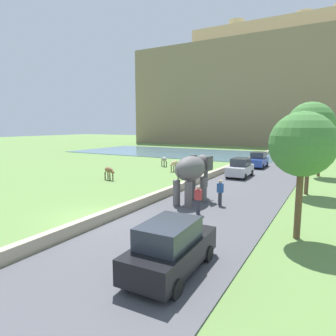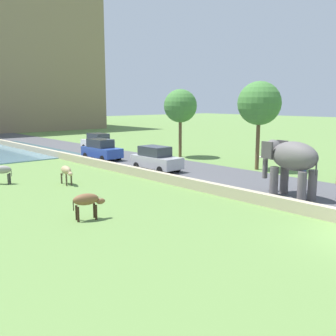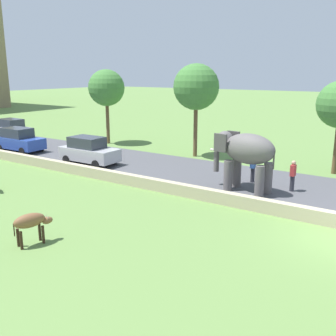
# 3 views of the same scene
# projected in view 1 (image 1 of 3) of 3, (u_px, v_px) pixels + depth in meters

# --- Properties ---
(ground_plane) EXTENTS (220.00, 220.00, 0.00)m
(ground_plane) POSITION_uv_depth(u_px,v_px,m) (91.00, 217.00, 15.68)
(ground_plane) COLOR #608442
(road_surface) EXTENTS (7.00, 120.00, 0.06)m
(road_surface) POSITION_uv_depth(u_px,v_px,m) (266.00, 172.00, 30.47)
(road_surface) COLOR #4C4C51
(road_surface) RESTS_ON ground
(barrier_wall) EXTENTS (0.40, 110.00, 0.59)m
(barrier_wall) POSITION_uv_depth(u_px,v_px,m) (224.00, 170.00, 30.56)
(barrier_wall) COLOR tan
(barrier_wall) RESTS_ON ground
(lake) EXTENTS (36.00, 18.00, 0.08)m
(lake) POSITION_uv_depth(u_px,v_px,m) (175.00, 152.00, 53.09)
(lake) COLOR slate
(lake) RESTS_ON ground
(hill_distant) EXTENTS (64.00, 28.00, 24.88)m
(hill_distant) POSITION_uv_depth(u_px,v_px,m) (265.00, 96.00, 78.13)
(hill_distant) COLOR #897556
(hill_distant) RESTS_ON ground
(fort_on_hill) EXTENTS (39.32, 8.00, 7.89)m
(fort_on_hill) POSITION_uv_depth(u_px,v_px,m) (269.00, 34.00, 75.73)
(fort_on_hill) COLOR tan
(fort_on_hill) RESTS_ON hill_distant
(elephant) EXTENTS (1.74, 3.55, 2.99)m
(elephant) POSITION_uv_depth(u_px,v_px,m) (192.00, 171.00, 18.23)
(elephant) COLOR #605B5B
(elephant) RESTS_ON ground
(person_beside_elephant) EXTENTS (0.36, 0.22, 1.63)m
(person_beside_elephant) POSITION_uv_depth(u_px,v_px,m) (220.00, 192.00, 17.74)
(person_beside_elephant) COLOR #33333D
(person_beside_elephant) RESTS_ON ground
(person_trailing) EXTENTS (0.36, 0.22, 1.63)m
(person_trailing) POSITION_uv_depth(u_px,v_px,m) (198.00, 199.00, 16.00)
(person_trailing) COLOR #33333D
(person_trailing) RESTS_ON ground
(car_white) EXTENTS (1.90, 4.05, 1.80)m
(car_white) POSITION_uv_depth(u_px,v_px,m) (294.00, 157.00, 37.36)
(car_white) COLOR white
(car_white) RESTS_ON ground
(car_black) EXTENTS (1.88, 4.05, 1.80)m
(car_black) POSITION_uv_depth(u_px,v_px,m) (171.00, 247.00, 9.64)
(car_black) COLOR black
(car_black) RESTS_ON ground
(car_silver) EXTENTS (1.84, 4.02, 1.80)m
(car_silver) POSITION_uv_depth(u_px,v_px,m) (240.00, 168.00, 27.67)
(car_silver) COLOR #B7B7BC
(car_silver) RESTS_ON ground
(car_blue) EXTENTS (1.88, 4.04, 1.80)m
(car_blue) POSITION_uv_depth(u_px,v_px,m) (258.00, 160.00, 33.98)
(car_blue) COLOR #2D4CA8
(car_blue) RESTS_ON ground
(cow_tan) EXTENTS (0.53, 1.41, 1.15)m
(cow_tan) POSITION_uv_depth(u_px,v_px,m) (174.00, 164.00, 31.18)
(cow_tan) COLOR tan
(cow_tan) RESTS_ON ground
(cow_brown) EXTENTS (1.42, 0.73, 1.15)m
(cow_brown) POSITION_uv_depth(u_px,v_px,m) (109.00, 171.00, 26.35)
(cow_brown) COLOR brown
(cow_brown) RESTS_ON ground
(cow_grey) EXTENTS (1.29, 1.13, 1.15)m
(cow_grey) POSITION_uv_depth(u_px,v_px,m) (164.00, 159.00, 34.99)
(cow_grey) COLOR gray
(cow_grey) RESTS_ON ground
(tree_near) EXTENTS (3.17, 3.17, 6.46)m
(tree_near) POSITION_uv_depth(u_px,v_px,m) (310.00, 125.00, 20.31)
(tree_near) COLOR brown
(tree_near) RESTS_ON ground
(tree_mid) EXTENTS (2.71, 2.71, 5.43)m
(tree_mid) POSITION_uv_depth(u_px,v_px,m) (302.00, 145.00, 12.23)
(tree_mid) COLOR brown
(tree_mid) RESTS_ON ground
(tree_far) EXTENTS (2.97, 2.97, 6.09)m
(tree_far) POSITION_uv_depth(u_px,v_px,m) (322.00, 128.00, 27.63)
(tree_far) COLOR brown
(tree_far) RESTS_ON ground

